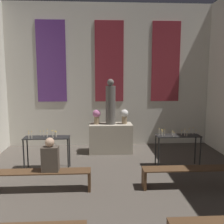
% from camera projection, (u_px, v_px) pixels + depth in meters
% --- Properties ---
extents(wall_back, '(7.41, 0.16, 4.98)m').
position_uv_depth(wall_back, '(109.00, 75.00, 8.88)').
color(wall_back, silver).
rests_on(wall_back, ground_plane).
extents(altar, '(1.39, 0.67, 0.95)m').
position_uv_depth(altar, '(111.00, 138.00, 8.20)').
color(altar, '#ADA38E').
rests_on(altar, ground_plane).
extents(statue, '(0.32, 0.32, 1.45)m').
position_uv_depth(statue, '(111.00, 103.00, 8.03)').
color(statue, '#5B5651').
rests_on(statue, altar).
extents(flower_vase_left, '(0.26, 0.26, 0.47)m').
position_uv_depth(flower_vase_left, '(97.00, 116.00, 8.06)').
color(flower_vase_left, '#937A5B').
rests_on(flower_vase_left, altar).
extents(flower_vase_right, '(0.26, 0.26, 0.47)m').
position_uv_depth(flower_vase_right, '(124.00, 115.00, 8.11)').
color(flower_vase_right, '#937A5B').
rests_on(flower_vase_right, altar).
extents(candle_rack_left, '(1.20, 0.41, 1.09)m').
position_uv_depth(candle_rack_left, '(47.00, 142.00, 6.63)').
color(candle_rack_left, black).
rests_on(candle_rack_left, ground_plane).
extents(candle_rack_right, '(1.20, 0.41, 1.09)m').
position_uv_depth(candle_rack_right, '(178.00, 140.00, 6.83)').
color(candle_rack_right, black).
rests_on(candle_rack_right, ground_plane).
extents(pew_back_left, '(2.34, 0.36, 0.45)m').
position_uv_depth(pew_back_left, '(37.00, 176.00, 5.44)').
color(pew_back_left, '#4C331E').
rests_on(pew_back_left, ground_plane).
extents(pew_back_right, '(2.34, 0.36, 0.45)m').
position_uv_depth(pew_back_right, '(194.00, 172.00, 5.63)').
color(pew_back_right, '#4C331E').
rests_on(pew_back_right, ground_plane).
extents(person_seated, '(0.36, 0.24, 0.74)m').
position_uv_depth(person_seated, '(50.00, 156.00, 5.39)').
color(person_seated, '#4C4238').
rests_on(person_seated, pew_back_left).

